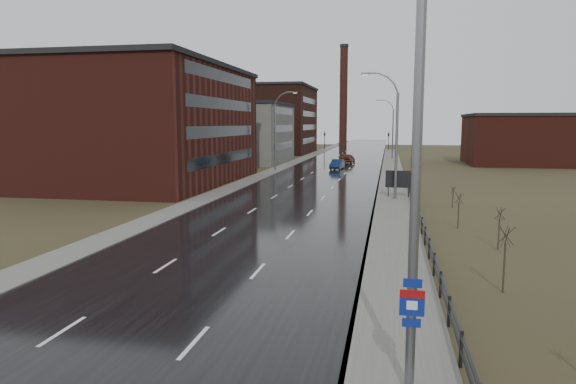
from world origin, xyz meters
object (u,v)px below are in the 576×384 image
at_px(billboard, 399,180).
at_px(car_near, 337,165).
at_px(streetlight_main, 402,158).
at_px(car_far, 348,159).

relative_size(billboard, car_near, 0.58).
height_order(streetlight_main, car_near, streetlight_main).
xyz_separation_m(billboard, car_near, (-8.50, 29.09, -1.02)).
distance_m(streetlight_main, car_near, 64.94).
height_order(streetlight_main, billboard, streetlight_main).
distance_m(billboard, car_far, 42.18).
bearing_deg(car_near, billboard, -68.36).
xyz_separation_m(streetlight_main, billboard, (0.63, 35.15, -4.30)).
height_order(car_near, car_far, car_far).
bearing_deg(car_far, car_near, 93.27).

